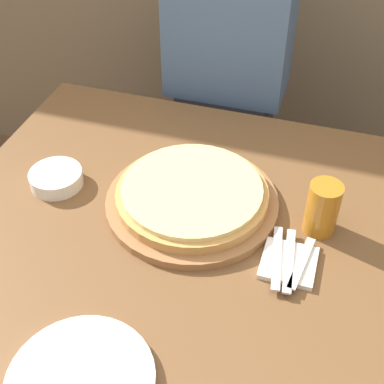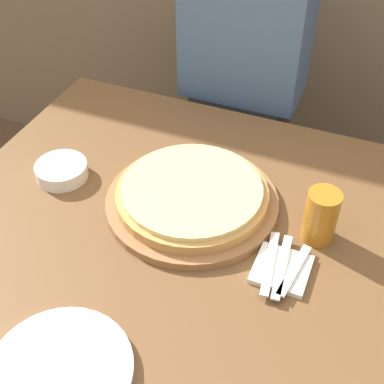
% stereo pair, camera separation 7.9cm
% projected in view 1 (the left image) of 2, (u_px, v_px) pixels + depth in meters
% --- Properties ---
extents(dining_table, '(1.17, 1.06, 0.73)m').
position_uv_depth(dining_table, '(194.00, 345.00, 1.37)').
color(dining_table, brown).
rests_on(dining_table, ground_plane).
extents(pizza_on_board, '(0.39, 0.39, 0.06)m').
position_uv_depth(pizza_on_board, '(192.00, 197.00, 1.21)').
color(pizza_on_board, '#99663D').
rests_on(pizza_on_board, dining_table).
extents(beer_glass, '(0.07, 0.07, 0.12)m').
position_uv_depth(beer_glass, '(323.00, 206.00, 1.12)').
color(beer_glass, '#B7701E').
rests_on(beer_glass, dining_table).
extents(dinner_plate, '(0.25, 0.25, 0.02)m').
position_uv_depth(dinner_plate, '(81.00, 381.00, 0.89)').
color(dinner_plate, white).
rests_on(dinner_plate, dining_table).
extents(side_bowl, '(0.13, 0.13, 0.04)m').
position_uv_depth(side_bowl, '(56.00, 178.00, 1.27)').
color(side_bowl, white).
rests_on(side_bowl, dining_table).
extents(napkin_stack, '(0.11, 0.11, 0.01)m').
position_uv_depth(napkin_stack, '(289.00, 263.00, 1.09)').
color(napkin_stack, white).
rests_on(napkin_stack, dining_table).
extents(fork, '(0.04, 0.17, 0.00)m').
position_uv_depth(fork, '(277.00, 257.00, 1.09)').
color(fork, silver).
rests_on(fork, napkin_stack).
extents(dinner_knife, '(0.04, 0.17, 0.00)m').
position_uv_depth(dinner_knife, '(289.00, 260.00, 1.08)').
color(dinner_knife, silver).
rests_on(dinner_knife, napkin_stack).
extents(spoon, '(0.04, 0.15, 0.00)m').
position_uv_depth(spoon, '(301.00, 263.00, 1.07)').
color(spoon, silver).
rests_on(spoon, napkin_stack).
extents(diner_person, '(0.35, 0.20, 1.33)m').
position_uv_depth(diner_person, '(226.00, 104.00, 1.68)').
color(diner_person, '#33333D').
rests_on(diner_person, ground_plane).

